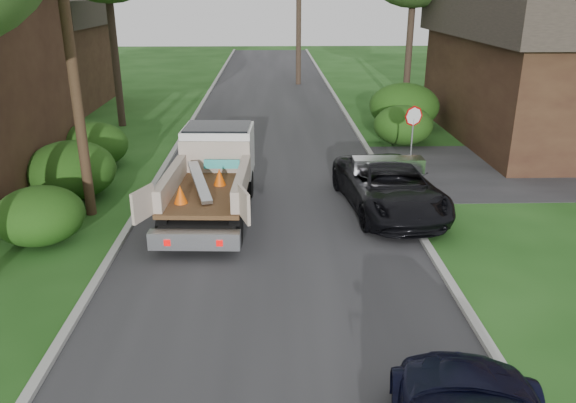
% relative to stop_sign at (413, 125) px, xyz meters
% --- Properties ---
extents(ground, '(120.00, 120.00, 0.00)m').
position_rel_stop_sign_xyz_m(ground, '(-5.20, -9.00, -1.78)').
color(ground, '#1A4413').
rests_on(ground, ground).
extents(road, '(8.00, 90.00, 0.02)m').
position_rel_stop_sign_xyz_m(road, '(-5.20, 1.00, -1.77)').
color(road, '#28282B').
rests_on(road, ground).
extents(curb_left, '(0.20, 90.00, 0.12)m').
position_rel_stop_sign_xyz_m(curb_left, '(-9.30, 1.00, -1.72)').
color(curb_left, '#9E9E99').
rests_on(curb_left, ground).
extents(curb_right, '(0.20, 90.00, 0.12)m').
position_rel_stop_sign_xyz_m(curb_right, '(-1.10, 1.00, -1.72)').
color(curb_right, '#9E9E99').
rests_on(curb_right, ground).
extents(stop_sign, '(0.71, 0.32, 2.48)m').
position_rel_stop_sign_xyz_m(stop_sign, '(0.00, 0.00, 0.00)').
color(stop_sign, slate).
rests_on(stop_sign, ground).
extents(utility_pole, '(2.42, 1.25, 10.00)m').
position_rel_stop_sign_xyz_m(utility_pole, '(-10.68, -4.02, 3.40)').
color(utility_pole, '#382619').
rests_on(utility_pole, ground).
extents(house_left_far, '(7.56, 7.56, 6.00)m').
position_rel_stop_sign_xyz_m(house_left_far, '(-18.70, 13.00, 1.27)').
color(house_left_far, '#351E15').
rests_on(house_left_far, ground).
extents(house_right, '(9.72, 12.96, 6.20)m').
position_rel_stop_sign_xyz_m(house_right, '(7.80, 5.00, 1.38)').
color(house_right, '#351E15').
rests_on(house_right, ground).
extents(hedge_left_a, '(2.34, 2.34, 1.53)m').
position_rel_stop_sign_xyz_m(hedge_left_a, '(-11.40, -6.00, -1.01)').
color(hedge_left_a, '#143D0E').
rests_on(hedge_left_a, ground).
extents(hedge_left_b, '(2.86, 2.86, 1.87)m').
position_rel_stop_sign_xyz_m(hedge_left_b, '(-11.70, -2.50, -0.84)').
color(hedge_left_b, '#143D0E').
rests_on(hedge_left_b, ground).
extents(hedge_left_c, '(2.60, 2.60, 1.70)m').
position_rel_stop_sign_xyz_m(hedge_left_c, '(-12.00, 1.00, -0.93)').
color(hedge_left_c, '#143D0E').
rests_on(hedge_left_c, ground).
extents(hedge_right_a, '(2.60, 2.60, 1.70)m').
position_rel_stop_sign_xyz_m(hedge_right_a, '(0.60, 4.00, -0.93)').
color(hedge_right_a, '#143D0E').
rests_on(hedge_right_a, ground).
extents(hedge_right_b, '(3.38, 3.38, 2.21)m').
position_rel_stop_sign_xyz_m(hedge_right_b, '(1.30, 7.00, -0.67)').
color(hedge_right_b, '#143D0E').
rests_on(hedge_right_b, ground).
extents(flatbed_truck, '(2.88, 6.23, 2.32)m').
position_rel_stop_sign_xyz_m(flatbed_truck, '(-6.97, -3.42, -0.51)').
color(flatbed_truck, black).
rests_on(flatbed_truck, ground).
extents(black_pickup, '(3.14, 5.74, 1.53)m').
position_rel_stop_sign_xyz_m(black_pickup, '(-1.60, -3.92, -1.01)').
color(black_pickup, black).
rests_on(black_pickup, ground).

